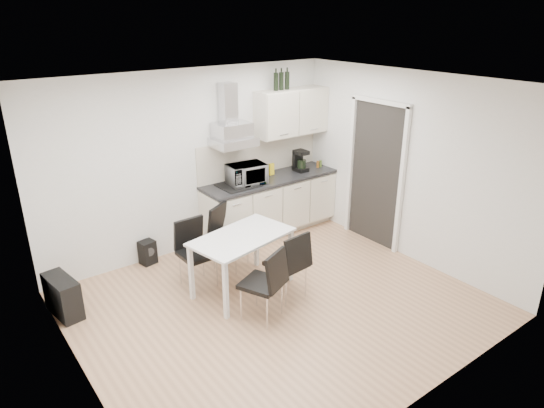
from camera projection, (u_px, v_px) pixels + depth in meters
The scene contains 15 objects.
ground at pixel (278, 304), 5.86m from camera, with size 4.50×4.50×0.00m, color tan.
wall_back at pixel (193, 162), 6.86m from camera, with size 4.50×0.10×2.60m, color white.
wall_front at pixel (430, 278), 3.89m from camera, with size 4.50×0.10×2.60m, color white.
wall_left at pixel (69, 263), 4.12m from camera, with size 0.10×4.00×2.60m, color white.
wall_right at pixel (409, 168), 6.63m from camera, with size 0.10×4.00×2.60m, color white.
ceiling at pixel (279, 85), 4.90m from camera, with size 4.50×4.50×0.00m, color white.
doorway at pixel (375, 175), 7.11m from camera, with size 0.08×1.04×2.10m, color white.
kitchenette at pixel (271, 182), 7.50m from camera, with size 2.22×0.64×2.52m.
dining_table at pixel (242, 243), 5.93m from camera, with size 1.35×0.94×0.75m.
chair_far_left at pixel (198, 255), 6.10m from camera, with size 0.44×0.50×0.88m, color black, non-canonical shape.
chair_far_right at pixel (230, 238), 6.56m from camera, with size 0.44×0.50×0.88m, color black, non-canonical shape.
chair_near_left at pixel (261, 284), 5.44m from camera, with size 0.44×0.50×0.88m, color black, non-canonical shape.
chair_near_right at pixel (286, 264), 5.86m from camera, with size 0.44×0.50×0.88m, color black, non-canonical shape.
guitar_amp at pixel (63, 296), 5.58m from camera, with size 0.32×0.59×0.47m.
floor_speaker at pixel (148, 252), 6.74m from camera, with size 0.20×0.18×0.34m, color black.
Camera 1 is at (-3.06, -3.95, 3.29)m, focal length 32.00 mm.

